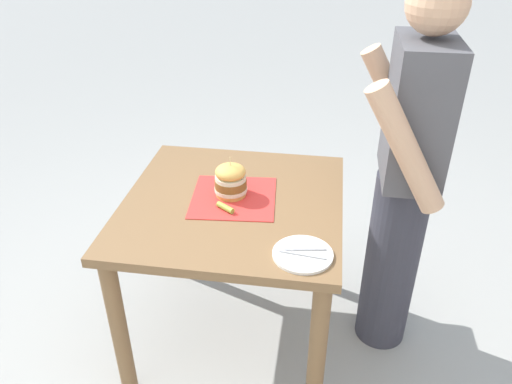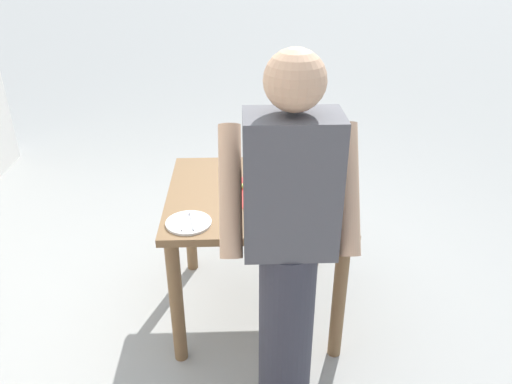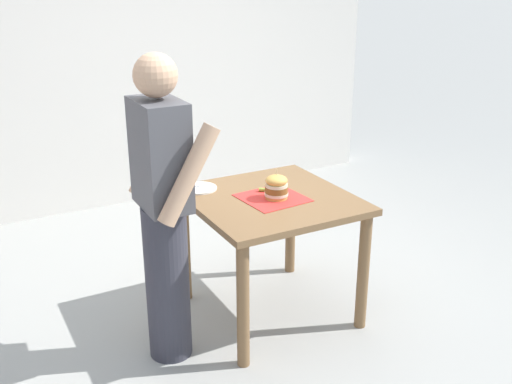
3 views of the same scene
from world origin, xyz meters
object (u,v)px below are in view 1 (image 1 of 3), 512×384
at_px(sandwich, 231,180).
at_px(patio_table, 234,226).
at_px(pickle_spear, 225,208).
at_px(side_plate_with_forks, 303,254).
at_px(diner_across_table, 405,179).

bearing_deg(sandwich, patio_table, 20.70).
distance_m(pickle_spear, side_plate_with_forks, 0.42).
bearing_deg(diner_across_table, side_plate_with_forks, -41.29).
distance_m(sandwich, pickle_spear, 0.14).
height_order(sandwich, side_plate_with_forks, sandwich).
relative_size(pickle_spear, diner_across_table, 0.05).
height_order(patio_table, sandwich, sandwich).
relative_size(patio_table, side_plate_with_forks, 4.28).
distance_m(sandwich, side_plate_with_forks, 0.51).
bearing_deg(sandwich, diner_across_table, 95.53).
bearing_deg(pickle_spear, sandwich, -179.46).
bearing_deg(patio_table, side_plate_with_forks, 44.11).
height_order(sandwich, pickle_spear, sandwich).
relative_size(sandwich, pickle_spear, 2.13).
xyz_separation_m(pickle_spear, diner_across_table, (-0.20, 0.72, 0.09)).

